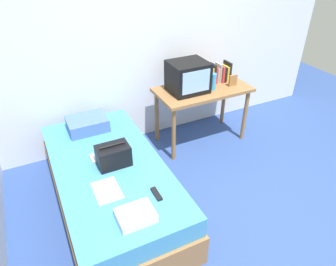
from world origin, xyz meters
TOP-DOWN VIEW (x-y plane):
  - ground_plane at (0.00, 0.00)m, footprint 8.00×8.00m
  - wall_back at (0.00, 2.00)m, footprint 5.20×0.10m
  - bed at (-0.94, 0.87)m, footprint 1.00×2.00m
  - desk at (0.48, 1.51)m, footprint 1.16×0.60m
  - tv at (0.27, 1.53)m, footprint 0.44×0.39m
  - water_bottle at (0.57, 1.44)m, footprint 0.08×0.08m
  - book_row at (0.76, 1.61)m, footprint 0.29×0.17m
  - picture_frame at (0.85, 1.41)m, footprint 0.11×0.02m
  - pillow at (-0.95, 1.57)m, footprint 0.42×0.33m
  - handbag at (-0.88, 0.85)m, footprint 0.30×0.20m
  - magazine at (-1.05, 0.53)m, footprint 0.21×0.29m
  - remote_dark at (-0.70, 0.30)m, footprint 0.04×0.16m
  - remote_silver at (-1.04, 1.00)m, footprint 0.04×0.14m
  - folded_towel at (-0.94, 0.14)m, footprint 0.28×0.22m

SIDE VIEW (x-z plane):
  - ground_plane at x=0.00m, z-range 0.00..0.00m
  - bed at x=-0.94m, z-range 0.00..0.51m
  - magazine at x=-1.05m, z-range 0.52..0.53m
  - remote_dark at x=-0.70m, z-range 0.52..0.54m
  - remote_silver at x=-1.04m, z-range 0.52..0.54m
  - folded_towel at x=-0.94m, z-range 0.52..0.59m
  - pillow at x=-0.95m, z-range 0.52..0.66m
  - handbag at x=-0.88m, z-range 0.51..0.73m
  - desk at x=0.48m, z-range 0.28..1.02m
  - picture_frame at x=0.85m, z-range 0.74..0.88m
  - water_bottle at x=0.57m, z-range 0.74..0.95m
  - book_row at x=0.76m, z-range 0.73..0.98m
  - tv at x=0.27m, z-range 0.74..1.10m
  - wall_back at x=0.00m, z-range 0.00..2.60m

